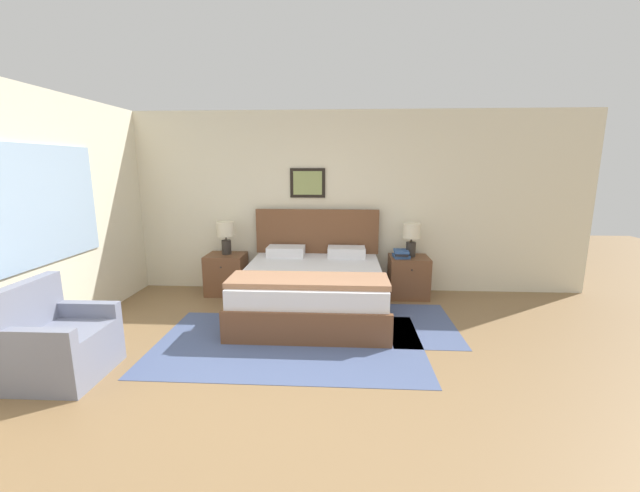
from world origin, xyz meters
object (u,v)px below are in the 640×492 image
Objects in this scene: nightstand_by_door at (408,277)px; table_lamp_by_door at (411,235)px; nightstand_near_window at (227,274)px; bed at (313,288)px; table_lamp_near_window at (226,233)px; armchair at (59,345)px.

table_lamp_by_door is at bearing 51.11° from nightstand_by_door.
nightstand_near_window is 2.71m from table_lamp_by_door.
table_lamp_by_door reaches higher than nightstand_near_window.
nightstand_near_window is 1.00× the size of nightstand_by_door.
bed is 1.62m from table_lamp_by_door.
table_lamp_by_door is at bearing 28.52° from bed.
bed reaches higher than table_lamp_near_window.
bed is 4.03× the size of table_lamp_by_door.
table_lamp_near_window and table_lamp_by_door have the same top height.
armchair is at bearing -108.33° from nightstand_near_window.
nightstand_by_door is at bearing -0.52° from table_lamp_near_window.
nightstand_near_window is (-1.31, 0.70, -0.03)m from bed.
nightstand_near_window is at bearing 180.00° from nightstand_by_door.
nightstand_near_window is at bearing 161.11° from armchair.
table_lamp_by_door is (1.33, 0.72, 0.57)m from bed.
bed reaches higher than nightstand_by_door.
bed is at bearing -151.48° from table_lamp_by_door.
nightstand_near_window is at bearing -179.49° from table_lamp_by_door.
table_lamp_near_window is 1.00× the size of table_lamp_by_door.
table_lamp_near_window is (0.01, 0.02, 0.60)m from nightstand_near_window.
bed reaches higher than table_lamp_by_door.
table_lamp_near_window is (-1.30, 0.72, 0.57)m from bed.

